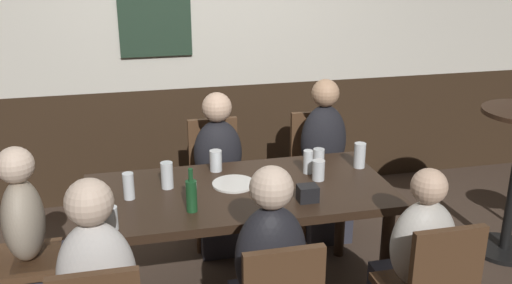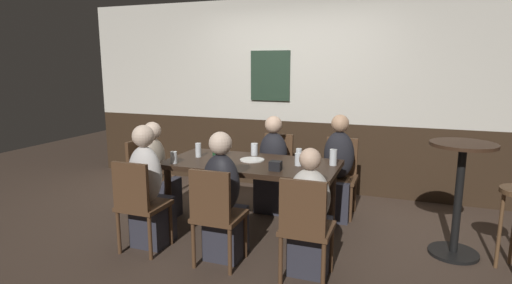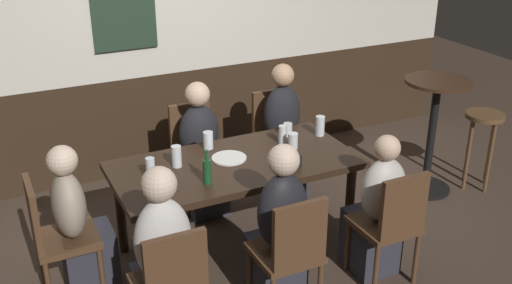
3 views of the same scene
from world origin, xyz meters
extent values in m
plane|color=#423328|center=(0.00, 0.00, 0.00)|extent=(12.00, 12.00, 0.00)
cube|color=#332316|center=(0.00, 1.65, 0.47)|extent=(6.40, 0.10, 0.95)
cube|color=#233828|center=(-0.33, 1.58, 1.57)|extent=(0.56, 0.03, 0.68)
cube|color=black|center=(0.00, 0.00, 0.71)|extent=(1.77, 0.86, 0.05)
cylinder|color=black|center=(-0.78, -0.35, 0.34)|extent=(0.07, 0.07, 0.69)
cylinder|color=black|center=(0.78, -0.35, 0.34)|extent=(0.07, 0.07, 0.69)
cylinder|color=black|center=(-0.78, 0.35, 0.34)|extent=(0.07, 0.07, 0.69)
cylinder|color=black|center=(0.78, 0.35, 0.34)|extent=(0.07, 0.07, 0.69)
cube|color=#513521|center=(0.78, 0.77, 0.43)|extent=(0.40, 0.40, 0.04)
cube|color=#513521|center=(0.78, 0.95, 0.67)|extent=(0.36, 0.04, 0.43)
cylinder|color=#513521|center=(0.95, 0.60, 0.21)|extent=(0.04, 0.04, 0.41)
cylinder|color=#513521|center=(0.61, 0.60, 0.21)|extent=(0.04, 0.04, 0.41)
cylinder|color=#513521|center=(0.95, 0.94, 0.21)|extent=(0.04, 0.04, 0.41)
cylinder|color=#513521|center=(0.61, 0.94, 0.21)|extent=(0.04, 0.04, 0.41)
cube|color=#513521|center=(0.00, -0.77, 0.43)|extent=(0.40, 0.40, 0.04)
cube|color=#513521|center=(0.00, -0.95, 0.67)|extent=(0.36, 0.04, 0.43)
cylinder|color=#513521|center=(-0.17, -0.60, 0.21)|extent=(0.04, 0.04, 0.41)
cylinder|color=#513521|center=(0.17, -0.60, 0.21)|extent=(0.04, 0.04, 0.41)
cube|color=#513521|center=(0.78, -0.77, 0.43)|extent=(0.40, 0.40, 0.04)
cube|color=#513521|center=(0.78, -0.95, 0.67)|extent=(0.36, 0.04, 0.43)
cylinder|color=#513521|center=(0.61, -0.60, 0.21)|extent=(0.04, 0.04, 0.41)
cylinder|color=#513521|center=(0.95, -0.60, 0.21)|extent=(0.04, 0.04, 0.41)
cylinder|color=#513521|center=(0.61, -0.94, 0.21)|extent=(0.04, 0.04, 0.41)
cylinder|color=#513521|center=(0.95, -0.94, 0.21)|extent=(0.04, 0.04, 0.41)
cube|color=#513521|center=(-0.78, -0.95, 0.67)|extent=(0.36, 0.04, 0.43)
cube|color=#513521|center=(-1.22, 0.00, 0.43)|extent=(0.40, 0.40, 0.04)
cube|color=#513521|center=(-1.40, 0.00, 0.67)|extent=(0.04, 0.36, 0.43)
cylinder|color=#513521|center=(-1.05, 0.17, 0.21)|extent=(0.04, 0.04, 0.41)
cylinder|color=#513521|center=(-1.05, -0.17, 0.21)|extent=(0.04, 0.04, 0.41)
cylinder|color=#513521|center=(-1.39, 0.17, 0.21)|extent=(0.04, 0.04, 0.41)
cube|color=#513521|center=(0.00, 0.77, 0.43)|extent=(0.40, 0.40, 0.04)
cube|color=#513521|center=(0.00, 0.95, 0.67)|extent=(0.36, 0.04, 0.43)
cylinder|color=#513521|center=(0.17, 0.60, 0.21)|extent=(0.04, 0.04, 0.41)
cylinder|color=#513521|center=(-0.17, 0.60, 0.21)|extent=(0.04, 0.04, 0.41)
cylinder|color=#513521|center=(0.17, 0.94, 0.21)|extent=(0.04, 0.04, 0.41)
cylinder|color=#513521|center=(-0.17, 0.94, 0.21)|extent=(0.04, 0.04, 0.41)
cube|color=#2D2D38|center=(0.78, 0.64, 0.23)|extent=(0.32, 0.34, 0.45)
ellipsoid|color=black|center=(0.78, 0.73, 0.72)|extent=(0.34, 0.22, 0.54)
sphere|color=tan|center=(0.78, 0.73, 1.08)|extent=(0.20, 0.20, 0.20)
cube|color=#2D2D38|center=(0.00, -0.64, 0.23)|extent=(0.32, 0.34, 0.45)
ellipsoid|color=black|center=(0.00, -0.73, 0.71)|extent=(0.34, 0.22, 0.53)
sphere|color=beige|center=(0.00, -0.73, 1.07)|extent=(0.20, 0.20, 0.20)
cube|color=#2D2D38|center=(0.78, -0.64, 0.23)|extent=(0.32, 0.34, 0.45)
ellipsoid|color=beige|center=(0.78, -0.73, 0.68)|extent=(0.34, 0.22, 0.47)
sphere|color=#DBB293|center=(0.78, -0.73, 0.99)|extent=(0.18, 0.18, 0.18)
ellipsoid|color=silver|center=(-0.78, -0.73, 0.72)|extent=(0.34, 0.22, 0.54)
sphere|color=beige|center=(-0.78, -0.73, 1.08)|extent=(0.20, 0.20, 0.20)
cube|color=#2D2D38|center=(-1.09, 0.00, 0.23)|extent=(0.34, 0.32, 0.45)
ellipsoid|color=tan|center=(-1.18, 0.00, 0.68)|extent=(0.22, 0.34, 0.46)
sphere|color=beige|center=(-1.18, 0.00, 1.00)|extent=(0.20, 0.20, 0.20)
cube|color=#2D2D38|center=(0.00, 0.64, 0.23)|extent=(0.32, 0.34, 0.45)
ellipsoid|color=black|center=(0.00, 0.73, 0.69)|extent=(0.34, 0.22, 0.48)
sphere|color=#DBB293|center=(0.00, 0.73, 1.03)|extent=(0.20, 0.20, 0.20)
cylinder|color=silver|center=(-0.40, 0.11, 0.82)|extent=(0.07, 0.07, 0.16)
cylinder|color=#B26623|center=(-0.40, 0.11, 0.80)|extent=(0.06, 0.06, 0.11)
cylinder|color=silver|center=(0.81, 0.15, 0.82)|extent=(0.07, 0.07, 0.16)
cylinder|color=#B26623|center=(0.81, 0.15, 0.79)|extent=(0.06, 0.06, 0.10)
cylinder|color=silver|center=(0.46, 0.14, 0.81)|extent=(0.06, 0.06, 0.15)
cylinder|color=#331E14|center=(0.46, 0.14, 0.78)|extent=(0.05, 0.05, 0.09)
cylinder|color=silver|center=(-0.71, -0.33, 0.80)|extent=(0.07, 0.07, 0.12)
cylinder|color=silver|center=(-0.71, -0.33, 0.78)|extent=(0.06, 0.06, 0.08)
cylinder|color=silver|center=(0.49, 0.02, 0.80)|extent=(0.07, 0.07, 0.12)
cylinder|color=#B26623|center=(0.49, 0.02, 0.79)|extent=(0.07, 0.07, 0.10)
cylinder|color=silver|center=(-0.62, 0.02, 0.82)|extent=(0.06, 0.06, 0.15)
cylinder|color=#B26623|center=(-0.62, 0.02, 0.78)|extent=(0.06, 0.06, 0.08)
cylinder|color=silver|center=(0.57, 0.26, 0.79)|extent=(0.07, 0.07, 0.10)
cylinder|color=#C6842D|center=(0.57, 0.26, 0.77)|extent=(0.06, 0.06, 0.06)
cylinder|color=silver|center=(-0.08, 0.31, 0.81)|extent=(0.08, 0.08, 0.13)
cylinder|color=gold|center=(-0.08, 0.31, 0.78)|extent=(0.07, 0.07, 0.08)
cylinder|color=#194723|center=(-0.30, -0.22, 0.83)|extent=(0.06, 0.06, 0.17)
cylinder|color=#194723|center=(-0.30, -0.22, 0.95)|extent=(0.03, 0.03, 0.07)
cylinder|color=white|center=(-0.02, 0.07, 0.75)|extent=(0.26, 0.26, 0.01)
cube|color=black|center=(0.34, -0.24, 0.79)|extent=(0.11, 0.09, 0.09)
cylinder|color=black|center=(1.95, 0.12, 0.01)|extent=(0.44, 0.44, 0.03)
cylinder|color=black|center=(1.95, 0.12, 0.53)|extent=(0.07, 0.07, 0.99)
cylinder|color=#382316|center=(1.95, 0.12, 1.04)|extent=(0.56, 0.56, 0.03)
cylinder|color=brown|center=(2.40, -0.03, 0.70)|extent=(0.34, 0.34, 0.04)
cylinder|color=brown|center=(2.53, -0.03, 0.34)|extent=(0.03, 0.03, 0.68)
cylinder|color=brown|center=(2.40, 0.10, 0.34)|extent=(0.03, 0.03, 0.68)
cylinder|color=brown|center=(2.27, -0.03, 0.34)|extent=(0.03, 0.03, 0.68)
cylinder|color=brown|center=(2.40, -0.16, 0.34)|extent=(0.03, 0.03, 0.68)
camera|label=1|loc=(-0.60, -2.96, 2.11)|focal=40.03mm
camera|label=2|loc=(1.47, -3.82, 1.73)|focal=28.79mm
camera|label=3|loc=(-1.58, -3.60, 2.63)|focal=42.39mm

